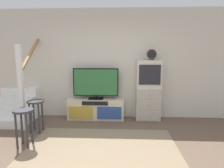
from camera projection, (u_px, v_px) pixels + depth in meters
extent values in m
cube|color=beige|center=(109.00, 64.00, 4.94)|extent=(6.40, 0.12, 2.70)
cube|color=#847056|center=(102.00, 150.00, 3.31)|extent=(2.60, 1.80, 0.01)
cube|color=beige|center=(96.00, 109.00, 4.87)|extent=(1.37, 0.36, 0.50)
cube|color=#B79333|center=(81.00, 113.00, 4.70)|extent=(0.58, 0.02, 0.30)
cube|color=#2D4784|center=(109.00, 113.00, 4.67)|extent=(0.58, 0.02, 0.30)
cube|color=black|center=(95.00, 103.00, 4.65)|extent=(0.62, 0.02, 0.09)
cube|color=black|center=(96.00, 99.00, 4.85)|extent=(0.36, 0.22, 0.02)
cylinder|color=black|center=(96.00, 97.00, 4.84)|extent=(0.05, 0.05, 0.06)
cube|color=black|center=(96.00, 82.00, 4.78)|extent=(1.11, 0.05, 0.68)
cube|color=#2D6B38|center=(96.00, 82.00, 4.75)|extent=(1.06, 0.01, 0.63)
cube|color=beige|center=(148.00, 90.00, 4.74)|extent=(0.58, 0.34, 1.46)
cube|color=#ADA497|center=(149.00, 116.00, 4.66)|extent=(0.53, 0.02, 0.22)
sphere|color=olive|center=(149.00, 117.00, 4.64)|extent=(0.03, 0.03, 0.03)
cube|color=#ADA497|center=(149.00, 106.00, 4.61)|extent=(0.53, 0.02, 0.22)
sphere|color=olive|center=(149.00, 106.00, 4.60)|extent=(0.03, 0.03, 0.03)
cube|color=#ADA497|center=(149.00, 94.00, 4.57)|extent=(0.53, 0.02, 0.22)
sphere|color=olive|center=(149.00, 95.00, 4.56)|extent=(0.03, 0.03, 0.03)
cube|color=#232328|center=(150.00, 75.00, 4.50)|extent=(0.49, 0.02, 0.46)
cube|color=#4C3823|center=(151.00, 60.00, 4.60)|extent=(0.14, 0.08, 0.02)
cylinder|color=brown|center=(152.00, 54.00, 4.58)|extent=(0.23, 0.04, 0.23)
cylinder|color=black|center=(152.00, 54.00, 4.56)|extent=(0.20, 0.01, 0.20)
cube|color=white|center=(5.00, 123.00, 4.32)|extent=(0.90, 0.26, 0.19)
cube|color=white|center=(11.00, 115.00, 4.56)|extent=(0.90, 0.26, 0.38)
cube|color=white|center=(16.00, 108.00, 4.80)|extent=(0.90, 0.26, 0.57)
cube|color=white|center=(21.00, 102.00, 5.05)|extent=(0.90, 0.26, 0.76)
cube|color=white|center=(26.00, 96.00, 5.29)|extent=(0.90, 0.26, 0.95)
cube|color=white|center=(21.00, 89.00, 4.04)|extent=(0.09, 0.09, 1.80)
cube|color=#9E7547|center=(33.00, 50.00, 4.56)|extent=(0.06, 1.33, 0.99)
cylinder|color=#333338|center=(16.00, 131.00, 3.31)|extent=(0.04, 0.04, 0.63)
cylinder|color=#333338|center=(27.00, 131.00, 3.30)|extent=(0.04, 0.04, 0.63)
cylinder|color=#333338|center=(22.00, 127.00, 3.50)|extent=(0.04, 0.04, 0.63)
cylinder|color=#333338|center=(32.00, 127.00, 3.49)|extent=(0.04, 0.04, 0.63)
cylinder|color=#333338|center=(23.00, 111.00, 3.35)|extent=(0.34, 0.34, 0.03)
cylinder|color=#333338|center=(30.00, 119.00, 3.95)|extent=(0.04, 0.04, 0.63)
cylinder|color=#333338|center=(39.00, 119.00, 3.94)|extent=(0.04, 0.04, 0.63)
cylinder|color=#333338|center=(34.00, 116.00, 4.14)|extent=(0.04, 0.04, 0.63)
cylinder|color=#333338|center=(43.00, 116.00, 4.13)|extent=(0.04, 0.04, 0.63)
cylinder|color=#333338|center=(35.00, 102.00, 3.99)|extent=(0.34, 0.34, 0.03)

